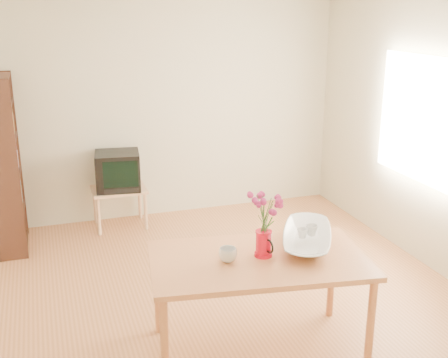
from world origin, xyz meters
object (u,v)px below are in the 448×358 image
object	(u,v)px
mug	(228,255)
bowl	(308,212)
table	(259,267)
television	(118,170)
pitcher	(263,244)

from	to	relation	value
mug	bowl	bearing A→B (deg)	-178.92
table	television	xyz separation A→B (m)	(-0.60, 2.76, -0.00)
television	mug	bearing A→B (deg)	-74.92
table	bowl	distance (m)	0.56
mug	bowl	xyz separation A→B (m)	(0.66, 0.11, 0.20)
mug	bowl	distance (m)	0.70
bowl	television	distance (m)	2.85
television	bowl	bearing A→B (deg)	-61.24
mug	television	world-z (taller)	television
pitcher	mug	xyz separation A→B (m)	(-0.27, -0.01, -0.04)
television	pitcher	bearing A→B (deg)	-69.53
pitcher	bowl	size ratio (longest dim) A/B	0.39
mug	television	size ratio (longest dim) A/B	0.24
table	mug	bearing A→B (deg)	-175.46
table	pitcher	distance (m)	0.17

